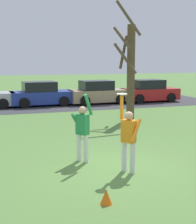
{
  "coord_description": "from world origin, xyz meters",
  "views": [
    {
      "loc": [
        -3.46,
        -8.23,
        2.97
      ],
      "look_at": [
        -0.39,
        0.81,
        1.48
      ],
      "focal_mm": 53.2,
      "sensor_mm": 36.0,
      "label": 1
    }
  ],
  "objects_px": {
    "person_defender": "(83,129)",
    "frisbee_disc": "(122,94)",
    "parked_car_red": "(149,92)",
    "parked_car_blue": "(41,95)",
    "person_catcher": "(129,136)",
    "field_cone_orange": "(106,197)",
    "bare_tree_tall": "(130,68)",
    "parked_car_tan": "(98,93)"
  },
  "relations": [
    {
      "from": "person_defender",
      "to": "frisbee_disc",
      "type": "height_order",
      "value": "frisbee_disc"
    },
    {
      "from": "person_defender",
      "to": "parked_car_blue",
      "type": "relative_size",
      "value": 0.49
    },
    {
      "from": "frisbee_disc",
      "to": "parked_car_red",
      "type": "distance_m",
      "value": 15.64
    },
    {
      "from": "person_defender",
      "to": "parked_car_red",
      "type": "bearing_deg",
      "value": 110.99
    },
    {
      "from": "parked_car_blue",
      "to": "field_cone_orange",
      "type": "bearing_deg",
      "value": -96.02
    },
    {
      "from": "frisbee_disc",
      "to": "parked_car_red",
      "type": "bearing_deg",
      "value": 59.85
    },
    {
      "from": "person_catcher",
      "to": "person_defender",
      "type": "height_order",
      "value": "person_catcher"
    },
    {
      "from": "person_catcher",
      "to": "parked_car_blue",
      "type": "distance_m",
      "value": 14.0
    },
    {
      "from": "parked_car_tan",
      "to": "parked_car_blue",
      "type": "bearing_deg",
      "value": 175.99
    },
    {
      "from": "parked_car_blue",
      "to": "parked_car_red",
      "type": "xyz_separation_m",
      "value": [
        7.76,
        -0.34,
        0.0
      ]
    },
    {
      "from": "parked_car_tan",
      "to": "parked_car_red",
      "type": "relative_size",
      "value": 1.0
    },
    {
      "from": "bare_tree_tall",
      "to": "field_cone_orange",
      "type": "distance_m",
      "value": 10.51
    },
    {
      "from": "frisbee_disc",
      "to": "field_cone_orange",
      "type": "bearing_deg",
      "value": -120.8
    },
    {
      "from": "person_defender",
      "to": "frisbee_disc",
      "type": "distance_m",
      "value": 1.75
    },
    {
      "from": "person_defender",
      "to": "frisbee_disc",
      "type": "bearing_deg",
      "value": 0.0
    },
    {
      "from": "person_catcher",
      "to": "frisbee_disc",
      "type": "bearing_deg",
      "value": -0.0
    },
    {
      "from": "parked_car_tan",
      "to": "person_defender",
      "type": "bearing_deg",
      "value": -112.33
    },
    {
      "from": "parked_car_blue",
      "to": "bare_tree_tall",
      "type": "relative_size",
      "value": 0.72
    },
    {
      "from": "person_defender",
      "to": "parked_car_tan",
      "type": "distance_m",
      "value": 13.4
    },
    {
      "from": "frisbee_disc",
      "to": "field_cone_orange",
      "type": "distance_m",
      "value": 2.92
    },
    {
      "from": "bare_tree_tall",
      "to": "field_cone_orange",
      "type": "relative_size",
      "value": 18.13
    },
    {
      "from": "person_catcher",
      "to": "field_cone_orange",
      "type": "distance_m",
      "value": 2.26
    },
    {
      "from": "person_catcher",
      "to": "frisbee_disc",
      "type": "distance_m",
      "value": 1.13
    },
    {
      "from": "parked_car_blue",
      "to": "parked_car_red",
      "type": "distance_m",
      "value": 7.76
    },
    {
      "from": "frisbee_disc",
      "to": "bare_tree_tall",
      "type": "height_order",
      "value": "bare_tree_tall"
    },
    {
      "from": "parked_car_red",
      "to": "parked_car_blue",
      "type": "bearing_deg",
      "value": 175.84
    },
    {
      "from": "person_catcher",
      "to": "field_cone_orange",
      "type": "height_order",
      "value": "person_catcher"
    },
    {
      "from": "person_defender",
      "to": "parked_car_blue",
      "type": "distance_m",
      "value": 12.72
    },
    {
      "from": "person_defender",
      "to": "parked_car_red",
      "type": "distance_m",
      "value": 15.05
    },
    {
      "from": "bare_tree_tall",
      "to": "field_cone_orange",
      "type": "height_order",
      "value": "bare_tree_tall"
    },
    {
      "from": "parked_car_tan",
      "to": "person_catcher",
      "type": "bearing_deg",
      "value": -107.17
    },
    {
      "from": "parked_car_tan",
      "to": "bare_tree_tall",
      "type": "xyz_separation_m",
      "value": [
        -0.48,
        -6.4,
        1.87
      ]
    },
    {
      "from": "bare_tree_tall",
      "to": "parked_car_blue",
      "type": "bearing_deg",
      "value": 117.5
    },
    {
      "from": "person_defender",
      "to": "field_cone_orange",
      "type": "bearing_deg",
      "value": -41.04
    },
    {
      "from": "field_cone_orange",
      "to": "person_defender",
      "type": "bearing_deg",
      "value": 83.16
    },
    {
      "from": "parked_car_blue",
      "to": "field_cone_orange",
      "type": "height_order",
      "value": "parked_car_blue"
    },
    {
      "from": "parked_car_blue",
      "to": "field_cone_orange",
      "type": "xyz_separation_m",
      "value": [
        -1.19,
        -15.69,
        -0.57
      ]
    },
    {
      "from": "bare_tree_tall",
      "to": "field_cone_orange",
      "type": "bearing_deg",
      "value": -116.77
    },
    {
      "from": "parked_car_blue",
      "to": "bare_tree_tall",
      "type": "distance_m",
      "value": 7.63
    },
    {
      "from": "field_cone_orange",
      "to": "parked_car_tan",
      "type": "bearing_deg",
      "value": 71.88
    },
    {
      "from": "parked_car_blue",
      "to": "parked_car_tan",
      "type": "height_order",
      "value": "same"
    },
    {
      "from": "field_cone_orange",
      "to": "parked_car_blue",
      "type": "bearing_deg",
      "value": 85.65
    }
  ]
}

